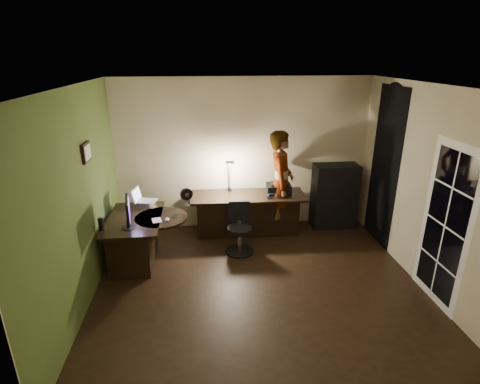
{
  "coord_description": "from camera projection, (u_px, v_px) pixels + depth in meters",
  "views": [
    {
      "loc": [
        -0.72,
        -4.45,
        3.06
      ],
      "look_at": [
        -0.15,
        1.05,
        1.0
      ],
      "focal_mm": 28.0,
      "sensor_mm": 36.0,
      "label": 1
    }
  ],
  "objects": [
    {
      "name": "desk_fan",
      "position": [
        187.0,
        197.0,
        5.99
      ],
      "size": [
        0.22,
        0.17,
        0.31
      ],
      "primitive_type": "cube",
      "rotation": [
        0.0,
        0.0,
        0.35
      ],
      "color": "black",
      "rests_on": "desk_right"
    },
    {
      "name": "printer",
      "position": [
        279.0,
        188.0,
        6.56
      ],
      "size": [
        0.44,
        0.35,
        0.19
      ],
      "primitive_type": "cube",
      "rotation": [
        0.0,
        0.0,
        -0.06
      ],
      "color": "black",
      "rests_on": "desk_right"
    },
    {
      "name": "green_wall_overlay",
      "position": [
        80.0,
        201.0,
        4.6
      ],
      "size": [
        0.0,
        4.0,
        2.7
      ],
      "primitive_type": "cube",
      "color": "#455B25",
      "rests_on": "floor"
    },
    {
      "name": "wall_right",
      "position": [
        426.0,
        188.0,
        5.03
      ],
      "size": [
        0.01,
        4.0,
        2.7
      ],
      "primitive_type": "cube",
      "color": "#BFB18F",
      "rests_on": "floor"
    },
    {
      "name": "wall_front",
      "position": [
        299.0,
        284.0,
        2.94
      ],
      "size": [
        4.5,
        0.01,
        2.7
      ],
      "primitive_type": "cube",
      "color": "#BFB18F",
      "rests_on": "floor"
    },
    {
      "name": "laptop",
      "position": [
        146.0,
        195.0,
        5.97
      ],
      "size": [
        0.38,
        0.36,
        0.22
      ],
      "primitive_type": "cube",
      "rotation": [
        0.0,
        0.0,
        -0.2
      ],
      "color": "silver",
      "rests_on": "laptop_stand"
    },
    {
      "name": "french_door",
      "position": [
        445.0,
        226.0,
        4.62
      ],
      "size": [
        0.02,
        0.92,
        2.1
      ],
      "primitive_type": "cube",
      "color": "white",
      "rests_on": "floor"
    },
    {
      "name": "arched_doorway",
      "position": [
        385.0,
        168.0,
        6.12
      ],
      "size": [
        0.01,
        0.9,
        2.6
      ],
      "primitive_type": "cube",
      "color": "black",
      "rests_on": "floor"
    },
    {
      "name": "wall_left",
      "position": [
        79.0,
        201.0,
        4.59
      ],
      "size": [
        0.01,
        4.0,
        2.7
      ],
      "primitive_type": "cube",
      "color": "#BFB18F",
      "rests_on": "floor"
    },
    {
      "name": "phone",
      "position": [
        175.0,
        216.0,
        5.66
      ],
      "size": [
        0.1,
        0.15,
        0.01
      ],
      "primitive_type": "cube",
      "rotation": [
        0.0,
        0.0,
        -0.19
      ],
      "color": "black",
      "rests_on": "desk_left"
    },
    {
      "name": "wall_back",
      "position": [
        243.0,
        155.0,
        6.68
      ],
      "size": [
        4.5,
        0.01,
        2.7
      ],
      "primitive_type": "cube",
      "color": "#BFB18F",
      "rests_on": "floor"
    },
    {
      "name": "floor",
      "position": [
        258.0,
        284.0,
        5.28
      ],
      "size": [
        4.5,
        4.0,
        0.01
      ],
      "primitive_type": "cube",
      "color": "black",
      "rests_on": "ground"
    },
    {
      "name": "notepad",
      "position": [
        157.0,
        220.0,
        5.52
      ],
      "size": [
        0.17,
        0.21,
        0.01
      ],
      "primitive_type": "cube",
      "rotation": [
        0.0,
        0.0,
        0.24
      ],
      "color": "silver",
      "rests_on": "desk_left"
    },
    {
      "name": "headphones",
      "position": [
        272.0,
        196.0,
        6.36
      ],
      "size": [
        0.19,
        0.12,
        0.09
      ],
      "primitive_type": "cube",
      "rotation": [
        0.0,
        0.0,
        -0.27
      ],
      "color": "#283F9A",
      "rests_on": "desk_right"
    },
    {
      "name": "pen",
      "position": [
        177.0,
        227.0,
        5.3
      ],
      "size": [
        0.09,
        0.1,
        0.01
      ],
      "primitive_type": "cube",
      "rotation": [
        0.0,
        0.0,
        0.76
      ],
      "color": "black",
      "rests_on": "desk_left"
    },
    {
      "name": "mouse",
      "position": [
        167.0,
        219.0,
        5.51
      ],
      "size": [
        0.08,
        0.11,
        0.04
      ],
      "primitive_type": "ellipsoid",
      "rotation": [
        0.0,
        0.0,
        -0.12
      ],
      "color": "silver",
      "rests_on": "desk_left"
    },
    {
      "name": "monitor",
      "position": [
        127.0,
        218.0,
        5.22
      ],
      "size": [
        0.18,
        0.5,
        0.32
      ],
      "primitive_type": "cube",
      "rotation": [
        0.0,
        0.0,
        0.18
      ],
      "color": "black",
      "rests_on": "desk_left"
    },
    {
      "name": "cabinet",
      "position": [
        334.0,
        196.0,
        6.86
      ],
      "size": [
        0.8,
        0.4,
        1.19
      ],
      "primitive_type": "cube",
      "rotation": [
        0.0,
        0.0,
        0.01
      ],
      "color": "black",
      "rests_on": "floor"
    },
    {
      "name": "desk_lamp",
      "position": [
        229.0,
        174.0,
        6.59
      ],
      "size": [
        0.2,
        0.31,
        0.65
      ],
      "primitive_type": "cube",
      "rotation": [
        0.0,
        0.0,
        0.14
      ],
      "color": "black",
      "rests_on": "desk_right"
    },
    {
      "name": "desk_left",
      "position": [
        137.0,
        240.0,
        5.73
      ],
      "size": [
        0.79,
        1.29,
        0.74
      ],
      "primitive_type": "cube",
      "rotation": [
        0.0,
        0.0,
        0.0
      ],
      "color": "black",
      "rests_on": "floor"
    },
    {
      "name": "person",
      "position": [
        281.0,
        183.0,
        6.51
      ],
      "size": [
        0.58,
        0.74,
        1.86
      ],
      "primitive_type": "imported",
      "rotation": [
        0.0,
        0.0,
        1.35
      ],
      "color": "#D8A88C",
      "rests_on": "floor"
    },
    {
      "name": "desk_right",
      "position": [
        248.0,
        214.0,
        6.63
      ],
      "size": [
        1.99,
        0.74,
        0.74
      ],
      "primitive_type": "cube",
      "rotation": [
        0.0,
        0.0,
        -0.03
      ],
      "color": "black",
      "rests_on": "floor"
    },
    {
      "name": "laptop_stand",
      "position": [
        147.0,
        204.0,
        6.03
      ],
      "size": [
        0.27,
        0.25,
        0.09
      ],
      "primitive_type": "cube",
      "rotation": [
        0.0,
        0.0,
        -0.42
      ],
      "color": "silver",
      "rests_on": "desk_left"
    },
    {
      "name": "framed_picture",
      "position": [
        86.0,
        152.0,
        4.84
      ],
      "size": [
        0.04,
        0.3,
        0.25
      ],
      "primitive_type": "cube",
      "color": "black",
      "rests_on": "wall_left"
    },
    {
      "name": "speaker",
      "position": [
        101.0,
        224.0,
        5.18
      ],
      "size": [
        0.08,
        0.08,
        0.18
      ],
      "primitive_type": "cylinder",
      "rotation": [
        0.0,
        0.0,
        -0.05
      ],
      "color": "black",
      "rests_on": "desk_left"
    },
    {
      "name": "office_chair",
      "position": [
        240.0,
        229.0,
        5.98
      ],
      "size": [
        0.49,
        0.49,
        0.82
      ],
      "primitive_type": "cube",
      "rotation": [
        0.0,
        0.0,
        -0.07
      ],
      "color": "black",
      "rests_on": "floor"
    },
    {
      "name": "ceiling",
      "position": [
        262.0,
        85.0,
        4.34
      ],
      "size": [
        4.5,
        4.0,
        0.01
      ],
      "primitive_type": "cube",
      "color": "silver",
      "rests_on": "floor"
    }
  ]
}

